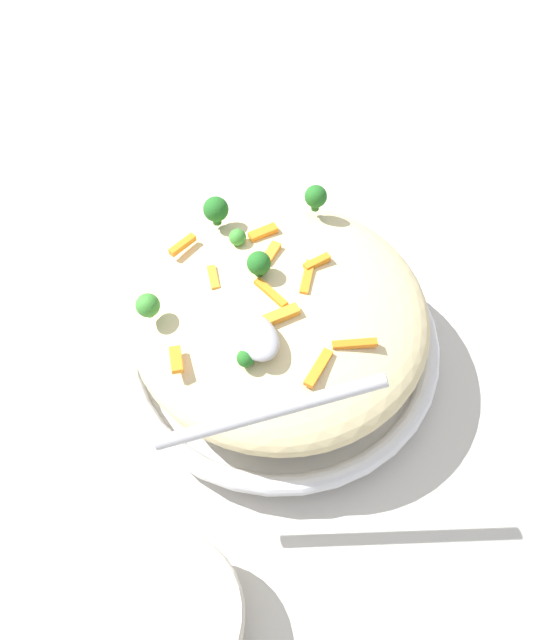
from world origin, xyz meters
TOP-DOWN VIEW (x-y plane):
  - ground_plane at (0.00, 0.00)m, footprint 2.40×2.40m
  - serving_bowl at (0.00, 0.00)m, footprint 0.35×0.35m
  - pasta_mound at (0.00, 0.00)m, footprint 0.31×0.31m
  - carrot_piece_0 at (-0.00, 0.01)m, footprint 0.04×0.02m
  - carrot_piece_1 at (0.01, -0.05)m, footprint 0.01×0.03m
  - carrot_piece_2 at (0.04, -0.01)m, footprint 0.03×0.03m
  - carrot_piece_3 at (0.10, 0.06)m, footprint 0.02×0.03m
  - carrot_piece_4 at (0.05, 0.05)m, footprint 0.03×0.02m
  - carrot_piece_5 at (-0.09, 0.01)m, footprint 0.03×0.04m
  - carrot_piece_6 at (0.07, -0.02)m, footprint 0.01×0.03m
  - carrot_piece_7 at (-0.02, 0.12)m, footprint 0.03×0.02m
  - carrot_piece_8 at (-0.03, 0.02)m, footprint 0.01×0.04m
  - carrot_piece_9 at (-0.09, -0.03)m, footprint 0.02×0.04m
  - carrot_piece_10 at (-0.00, -0.03)m, footprint 0.04×0.03m
  - broccoli_floret_0 at (0.12, 0.01)m, footprint 0.03×0.03m
  - broccoli_floret_1 at (0.08, 0.01)m, footprint 0.02×0.02m
  - broccoli_floret_2 at (-0.05, 0.07)m, footprint 0.02×0.02m
  - broccoli_floret_3 at (0.04, 0.12)m, footprint 0.02×0.02m
  - broccoli_floret_4 at (0.08, -0.09)m, footprint 0.02×0.02m
  - broccoli_floret_5 at (0.03, 0.01)m, footprint 0.02×0.02m
  - serving_spoon at (-0.08, 0.06)m, footprint 0.15×0.18m
  - companion_bowl at (-0.19, 0.23)m, footprint 0.14×0.14m

SIDE VIEW (x-z plane):
  - ground_plane at x=0.00m, z-range 0.00..0.00m
  - serving_bowl at x=0.00m, z-range 0.00..0.05m
  - companion_bowl at x=-0.19m, z-range 0.00..0.06m
  - pasta_mound at x=0.00m, z-range 0.04..0.13m
  - carrot_piece_5 at x=-0.09m, z-range 0.12..0.13m
  - carrot_piece_9 at x=-0.09m, z-range 0.12..0.13m
  - carrot_piece_7 at x=-0.02m, z-range 0.12..0.13m
  - carrot_piece_3 at x=0.10m, z-range 0.12..0.13m
  - carrot_piece_4 at x=0.05m, z-range 0.12..0.13m
  - carrot_piece_6 at x=0.07m, z-range 0.12..0.13m
  - carrot_piece_2 at x=0.04m, z-range 0.13..0.13m
  - carrot_piece_10 at x=0.00m, z-range 0.13..0.13m
  - carrot_piece_1 at x=0.01m, z-range 0.13..0.13m
  - carrot_piece_0 at x=0.00m, z-range 0.13..0.13m
  - broccoli_floret_1 at x=0.08m, z-range 0.12..0.14m
  - carrot_piece_8 at x=-0.03m, z-range 0.13..0.14m
  - broccoli_floret_2 at x=-0.05m, z-range 0.12..0.14m
  - broccoli_floret_3 at x=0.04m, z-range 0.12..0.15m
  - broccoli_floret_4 at x=0.08m, z-range 0.12..0.16m
  - broccoli_floret_0 at x=0.12m, z-range 0.12..0.16m
  - broccoli_floret_5 at x=0.03m, z-range 0.13..0.16m
  - serving_spoon at x=-0.08m, z-range 0.11..0.19m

